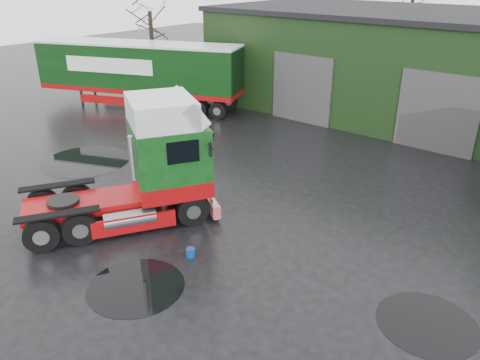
% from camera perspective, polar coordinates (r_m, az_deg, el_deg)
% --- Properties ---
extents(ground, '(100.00, 100.00, 0.00)m').
position_cam_1_polar(ground, '(15.72, -1.99, -8.93)').
color(ground, black).
extents(warehouse, '(32.40, 12.40, 6.30)m').
position_cam_1_polar(warehouse, '(31.02, 26.82, 11.78)').
color(warehouse, black).
rests_on(warehouse, ground).
extents(hero_tractor, '(6.47, 7.96, 4.59)m').
position_cam_1_polar(hero_tractor, '(17.18, -15.42, 1.87)').
color(hero_tractor, '#0E4013').
rests_on(hero_tractor, ground).
extents(trailer_left, '(13.83, 7.91, 4.29)m').
position_cam_1_polar(trailer_left, '(32.24, -12.20, 12.36)').
color(trailer_left, silver).
rests_on(trailer_left, ground).
extents(wash_bucket, '(0.35, 0.35, 0.29)m').
position_cam_1_polar(wash_bucket, '(15.58, -6.04, -8.77)').
color(wash_bucket, navy).
rests_on(wash_bucket, ground).
extents(tree_left, '(4.40, 4.40, 8.50)m').
position_cam_1_polar(tree_left, '(34.00, -10.73, 16.71)').
color(tree_left, black).
rests_on(tree_left, ground).
extents(tree_back_a, '(4.40, 4.40, 9.50)m').
position_cam_1_polar(tree_back_a, '(42.60, 20.00, 17.92)').
color(tree_back_a, black).
rests_on(tree_back_a, ground).
extents(puddle_0, '(2.90, 2.90, 0.01)m').
position_cam_1_polar(puddle_0, '(14.59, -12.57, -12.56)').
color(puddle_0, black).
rests_on(puddle_0, ground).
extents(puddle_1, '(2.67, 2.67, 0.01)m').
position_cam_1_polar(puddle_1, '(13.96, 21.86, -15.94)').
color(puddle_1, black).
rests_on(puddle_1, ground).
extents(puddle_2, '(4.21, 4.21, 0.01)m').
position_cam_1_polar(puddle_2, '(24.10, -18.28, 2.21)').
color(puddle_2, black).
rests_on(puddle_2, ground).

